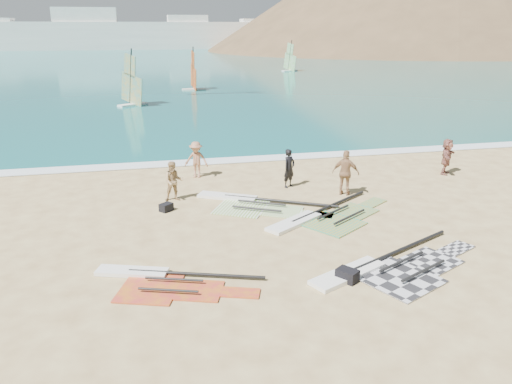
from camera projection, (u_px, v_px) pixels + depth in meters
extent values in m
plane|color=#D5BE7D|center=(325.00, 261.00, 15.11)|extent=(300.00, 300.00, 0.00)
cube|color=#0E5B63|center=(158.00, 52.00, 137.29)|extent=(300.00, 240.00, 0.06)
cube|color=white|center=(244.00, 160.00, 26.49)|extent=(300.00, 1.20, 0.04)
cube|color=white|center=(87.00, 36.00, 148.50)|extent=(160.00, 8.00, 8.00)
cube|color=white|center=(86.00, 29.00, 147.87)|extent=(18.00, 7.00, 12.00)
cube|color=white|center=(188.00, 32.00, 154.45)|extent=(12.00, 7.00, 10.00)
cube|color=white|center=(266.00, 34.00, 159.82)|extent=(16.00, 7.00, 9.00)
cube|color=white|center=(325.00, 30.00, 163.67)|extent=(10.00, 7.00, 11.00)
cone|color=brown|center=(439.00, 49.00, 153.17)|extent=(143.00, 143.00, 45.00)
cube|color=#28282B|center=(396.00, 278.00, 14.06)|extent=(2.64, 2.74, 0.04)
cube|color=#28282B|center=(431.00, 261.00, 15.06)|extent=(1.94, 1.89, 0.04)
cube|color=#28282B|center=(456.00, 249.00, 15.88)|extent=(1.42, 1.13, 0.04)
cylinder|color=black|center=(398.00, 251.00, 15.56)|extent=(4.45, 2.23, 0.12)
cylinder|color=black|center=(402.00, 261.00, 14.73)|extent=(1.85, 0.95, 0.08)
cylinder|color=black|center=(424.00, 270.00, 14.18)|extent=(1.85, 0.95, 0.08)
cube|color=white|center=(348.00, 274.00, 14.20)|extent=(2.60, 1.73, 0.12)
cube|color=#72AE2B|center=(242.00, 207.00, 19.54)|extent=(2.59, 2.67, 0.04)
cube|color=#72AE2B|center=(282.00, 211.00, 19.11)|extent=(1.89, 1.85, 0.04)
cube|color=#72AE2B|center=(317.00, 215.00, 18.75)|extent=(1.37, 1.13, 0.04)
cylinder|color=black|center=(280.00, 201.00, 20.00)|extent=(4.16, 2.37, 0.11)
cylinder|color=black|center=(262.00, 203.00, 19.63)|extent=(1.74, 1.01, 0.08)
cylinder|color=black|center=(257.00, 209.00, 18.98)|extent=(1.74, 1.01, 0.08)
cube|color=white|center=(227.00, 197.00, 20.61)|extent=(2.46, 1.76, 0.12)
cube|color=orange|center=(330.00, 223.00, 17.97)|extent=(2.67, 2.72, 0.04)
cube|color=orange|center=(355.00, 211.00, 19.10)|extent=(1.93, 1.90, 0.04)
cube|color=orange|center=(373.00, 203.00, 20.02)|extent=(1.36, 1.20, 0.04)
cylinder|color=black|center=(330.00, 206.00, 19.46)|extent=(3.95, 2.73, 0.11)
cylinder|color=black|center=(333.00, 212.00, 18.65)|extent=(1.65, 1.16, 0.08)
cylinder|color=black|center=(349.00, 217.00, 18.19)|extent=(1.65, 1.16, 0.08)
cube|color=white|center=(294.00, 223.00, 17.91)|extent=(2.40, 1.93, 0.12)
cube|color=#C4193E|center=(150.00, 288.00, 13.51)|extent=(2.01, 2.11, 0.04)
cube|color=#C4193E|center=(199.00, 291.00, 13.37)|extent=(1.49, 1.44, 0.04)
cube|color=#C4193E|center=(240.00, 293.00, 13.26)|extent=(1.14, 0.82, 0.04)
cylinder|color=black|center=(196.00, 274.00, 14.10)|extent=(3.75, 1.36, 0.09)
cylinder|color=black|center=(174.00, 279.00, 13.69)|extent=(1.56, 0.59, 0.07)
cylinder|color=black|center=(168.00, 290.00, 13.13)|extent=(1.56, 0.59, 0.07)
cube|color=white|center=(132.00, 272.00, 14.30)|extent=(2.12, 1.19, 0.12)
cube|color=black|center=(166.00, 207.00, 19.16)|extent=(0.59, 0.57, 0.30)
cube|color=black|center=(347.00, 275.00, 13.88)|extent=(0.67, 0.70, 0.34)
imported|color=black|center=(289.00, 168.00, 21.82)|extent=(0.74, 0.68, 1.70)
imported|color=tan|center=(174.00, 181.00, 20.11)|extent=(0.80, 0.63, 1.64)
imported|color=#A16D50|center=(196.00, 160.00, 23.22)|extent=(1.27, 1.01, 1.71)
imported|color=#A27651|center=(346.00, 173.00, 20.77)|extent=(1.20, 1.00, 1.92)
imported|color=#9B5F52|center=(447.00, 156.00, 23.78)|extent=(1.43, 1.53, 1.72)
cube|color=white|center=(133.00, 105.00, 44.61)|extent=(2.71, 2.24, 0.16)
cube|color=orange|center=(132.00, 89.00, 44.18)|extent=(1.99, 2.79, 3.00)
cube|color=orange|center=(130.00, 65.00, 43.53)|extent=(1.14, 1.59, 2.08)
cylinder|color=black|center=(131.00, 76.00, 43.82)|extent=(0.64, 0.84, 4.76)
cube|color=white|center=(194.00, 89.00, 55.51)|extent=(2.65, 0.99, 0.15)
cube|color=red|center=(194.00, 78.00, 55.11)|extent=(0.35, 3.17, 2.83)
cube|color=red|center=(193.00, 60.00, 54.50)|extent=(0.22, 1.79, 1.96)
cylinder|color=black|center=(193.00, 68.00, 54.77)|extent=(0.19, 0.90, 4.48)
cube|color=white|center=(290.00, 71.00, 78.86)|extent=(2.73, 1.67, 0.15)
cube|color=#53B130|center=(290.00, 62.00, 78.45)|extent=(1.22, 3.03, 2.87)
cube|color=#53B130|center=(290.00, 49.00, 77.83)|extent=(0.71, 1.71, 1.99)
cylinder|color=black|center=(290.00, 55.00, 78.11)|extent=(0.43, 0.89, 4.55)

